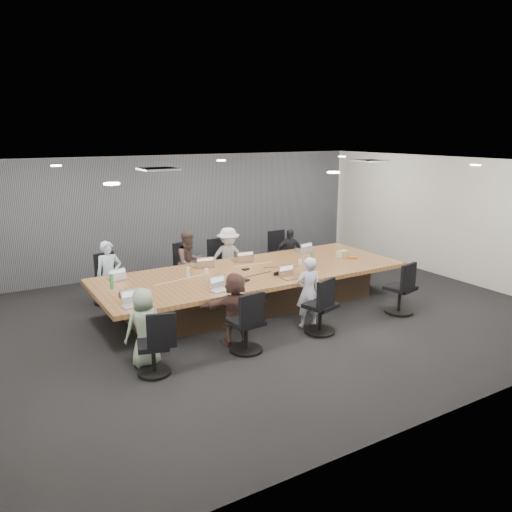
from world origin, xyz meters
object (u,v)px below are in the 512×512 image
person_2 (228,258)px  bottle_green_left (112,281)px  laptop_0 (117,278)px  person_3 (289,253)px  chair_7 (400,292)px  person_1 (190,263)px  mug_brown (121,294)px  laptop_4 (132,306)px  person_5 (235,308)px  chair_4 (153,350)px  laptop_1 (201,266)px  conference_table (253,287)px  laptop_5 (220,290)px  chair_0 (106,284)px  chair_2 (221,266)px  chair_1 (184,271)px  laptop_6 (290,278)px  bottle_green_right (312,258)px  stapler (277,273)px  person_0 (109,275)px  chair_6 (320,310)px  snack_packet (353,258)px  person_6 (308,292)px  chair_3 (281,257)px  laptop_3 (303,251)px  chair_5 (246,327)px  person_4 (144,327)px  canvas_bag (343,254)px  bottle_clear (188,273)px

person_2 → bottle_green_left: 3.02m
laptop_0 → person_3: (4.19, 0.55, -0.17)m
chair_7 → person_1: (-2.95, 3.05, 0.27)m
person_3 → mug_brown: 4.72m
laptop_4 → bottle_green_left: bottle_green_left is taller
person_5 → chair_4: bearing=28.2°
laptop_1 → person_2: bearing=-136.9°
conference_table → laptop_0: size_ratio=18.36×
laptop_5 → bottle_green_left: (-1.52, 1.06, 0.11)m
chair_0 → person_2: 2.62m
chair_0 → chair_2: size_ratio=0.96×
chair_1 → laptop_6: chair_1 is taller
chair_4 → person_2: (2.79, 3.05, 0.30)m
bottle_green_right → stapler: bearing=-161.4°
chair_1 → bottle_green_right: bottle_green_right is taller
person_0 → chair_6: bearing=-44.3°
person_0 → chair_1: bearing=15.6°
snack_packet → stapler: bearing=-173.9°
person_6 → snack_packet: 2.25m
chair_6 → laptop_6: (0.00, 0.90, 0.34)m
snack_packet → chair_6: bearing=-144.0°
laptop_6 → conference_table: bearing=109.1°
chair_3 → chair_7: (0.44, -3.40, -0.01)m
laptop_3 → bottle_green_right: bottle_green_right is taller
conference_table → bottle_green_right: bearing=-5.8°
chair_3 → person_3: size_ratio=0.73×
chair_5 → conference_table: bearing=51.6°
chair_4 → chair_7: 4.83m
chair_5 → laptop_5: chair_5 is taller
chair_1 → laptop_6: 2.74m
chair_6 → person_3: 3.38m
chair_7 → laptop_3: size_ratio=2.50×
person_4 → canvas_bag: 4.97m
person_3 → laptop_5: size_ratio=3.93×
person_5 → person_6: 1.45m
laptop_1 → snack_packet: size_ratio=2.08×
laptop_3 → bottle_green_left: (-4.42, -0.54, 0.11)m
person_6 → mug_brown: 3.15m
laptop_1 → mug_brown: 2.20m
snack_packet → chair_0: bearing=157.3°
chair_2 → stapler: 2.22m
chair_7 → laptop_1: chair_7 is taller
person_3 → snack_packet: (0.52, -1.62, 0.18)m
person_5 → bottle_green_right: (2.43, 1.22, 0.25)m
bottle_green_left → bottle_clear: bearing=-5.1°
person_4 → chair_5: bearing=162.7°
mug_brown → canvas_bag: (4.82, 0.24, 0.02)m
chair_0 → chair_7: (4.62, -3.40, 0.03)m
chair_4 → laptop_4: size_ratio=2.48×
chair_7 → laptop_1: size_ratio=2.34×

